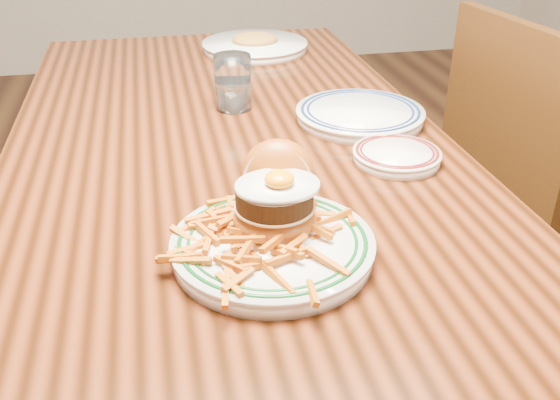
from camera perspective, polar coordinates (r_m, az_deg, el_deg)
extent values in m
cube|color=black|center=(1.26, -4.72, 4.94)|extent=(0.85, 1.60, 0.05)
cylinder|color=black|center=(2.09, -17.01, 2.63)|extent=(0.07, 0.07, 0.70)
cylinder|color=black|center=(2.14, 2.78, 4.51)|extent=(0.07, 0.07, 0.70)
cube|color=#391D0B|center=(1.73, 23.66, -0.83)|extent=(0.48, 0.48, 0.04)
cube|color=#391D0B|center=(1.50, 19.80, 6.38)|extent=(0.08, 0.44, 0.47)
cylinder|color=#391D0B|center=(2.07, 23.15, -3.18)|extent=(0.04, 0.04, 0.42)
cylinder|color=#391D0B|center=(1.87, 14.29, -5.25)|extent=(0.04, 0.04, 0.42)
cylinder|color=#391D0B|center=(1.63, 21.06, -12.11)|extent=(0.04, 0.04, 0.42)
cylinder|color=white|center=(0.86, -0.68, -4.56)|extent=(0.27, 0.27, 0.02)
cylinder|color=white|center=(0.85, -0.68, -3.79)|extent=(0.28, 0.28, 0.01)
torus|color=#0C4316|center=(0.85, -0.68, -3.68)|extent=(0.26, 0.26, 0.01)
torus|color=#0C4316|center=(0.85, -0.68, -3.68)|extent=(0.23, 0.23, 0.01)
ellipsoid|color=#984813|center=(0.87, -0.50, -1.71)|extent=(0.12, 0.12, 0.05)
cylinder|color=#D1AF83|center=(0.86, -0.51, -0.58)|extent=(0.11, 0.11, 0.00)
cylinder|color=black|center=(0.85, -0.51, 0.33)|extent=(0.11, 0.11, 0.03)
ellipsoid|color=white|center=(0.84, -0.23, 1.31)|extent=(0.12, 0.10, 0.01)
ellipsoid|color=orange|center=(0.84, -0.06, 1.92)|extent=(0.04, 0.04, 0.02)
ellipsoid|color=#984813|center=(0.91, -0.17, 2.17)|extent=(0.13, 0.12, 0.13)
cylinder|color=#D1AF83|center=(0.90, -0.26, 1.55)|extent=(0.11, 0.06, 0.10)
cylinder|color=white|center=(1.14, 10.60, 3.80)|extent=(0.15, 0.15, 0.02)
cylinder|color=white|center=(1.14, 10.65, 4.29)|extent=(0.16, 0.16, 0.01)
torus|color=#5A1514|center=(1.14, 10.66, 4.38)|extent=(0.15, 0.15, 0.01)
torus|color=#5A1514|center=(1.14, 10.66, 4.38)|extent=(0.13, 0.13, 0.01)
cube|color=silver|center=(1.15, 11.33, 4.59)|extent=(0.10, 0.05, 0.00)
cylinder|color=white|center=(1.31, 7.30, 7.54)|extent=(0.26, 0.26, 0.02)
cylinder|color=white|center=(1.31, 7.34, 8.07)|extent=(0.26, 0.26, 0.01)
torus|color=#0F224E|center=(1.31, 7.35, 8.15)|extent=(0.25, 0.25, 0.01)
torus|color=#0F224E|center=(1.31, 7.35, 8.15)|extent=(0.22, 0.22, 0.01)
cylinder|color=white|center=(1.36, -4.33, 10.69)|extent=(0.08, 0.08, 0.12)
cylinder|color=silver|center=(1.37, -4.29, 9.59)|extent=(0.07, 0.07, 0.06)
cylinder|color=white|center=(1.80, -2.30, 13.73)|extent=(0.29, 0.29, 0.02)
cylinder|color=white|center=(1.80, -2.31, 14.15)|extent=(0.29, 0.29, 0.01)
ellipsoid|color=#B78A34|center=(1.80, -2.32, 14.45)|extent=(0.13, 0.11, 0.04)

